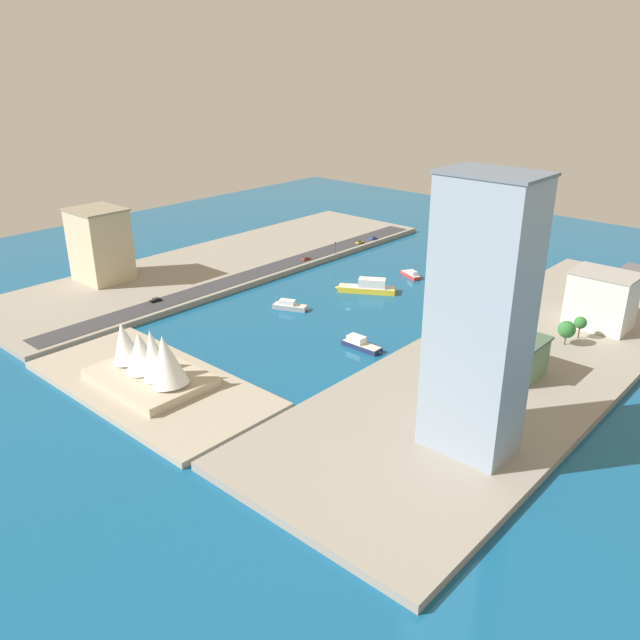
{
  "coord_description": "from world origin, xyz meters",
  "views": [
    {
      "loc": [
        -164.51,
        201.61,
        99.9
      ],
      "look_at": [
        -9.63,
        29.02,
        3.97
      ],
      "focal_mm": 36.25,
      "sensor_mm": 36.0,
      "label": 1
    }
  ],
  "objects": [
    {
      "name": "peninsula_point",
      "position": [
        -0.62,
        100.73,
        1.0
      ],
      "size": [
        87.85,
        41.52,
        2.0
      ],
      "primitive_type": "cube",
      "color": "#A89E89",
      "rests_on": "ground_plane"
    },
    {
      "name": "park_tree_cluster",
      "position": [
        -88.98,
        -18.06,
        8.47
      ],
      "size": [
        6.87,
        14.29,
        9.09
      ],
      "color": "brown",
      "rests_on": "quay_west"
    },
    {
      "name": "yacht_sleek_gray",
      "position": [
        14.21,
        21.46,
        1.53
      ],
      "size": [
        15.79,
        9.88,
        4.03
      ],
      "color": "#999EA3",
      "rests_on": "ground_plane"
    },
    {
      "name": "ground_plane",
      "position": [
        0.0,
        0.0,
        0.0
      ],
      "size": [
        440.0,
        440.0,
        0.0
      ],
      "primitive_type": "plane",
      "color": "#145684"
    },
    {
      "name": "tugboat_red",
      "position": [
        0.55,
        -47.96,
        1.26
      ],
      "size": [
        13.74,
        8.58,
        3.6
      ],
      "color": "red",
      "rests_on": "ground_plane"
    },
    {
      "name": "pickup_red",
      "position": [
        51.66,
        -28.49,
        3.36
      ],
      "size": [
        2.18,
        4.53,
        1.45
      ],
      "color": "black",
      "rests_on": "road_strip"
    },
    {
      "name": "suv_black",
      "position": [
        58.23,
        57.81,
        3.37
      ],
      "size": [
        2.15,
        4.84,
        1.51
      ],
      "color": "black",
      "rests_on": "road_strip"
    },
    {
      "name": "road_strip",
      "position": [
        54.85,
        0.0,
        2.55
      ],
      "size": [
        12.17,
        228.0,
        0.15
      ],
      "primitive_type": "cube",
      "color": "#38383D",
      "rests_on": "quay_east"
    },
    {
      "name": "hotel_broad_white",
      "position": [
        -90.94,
        -40.66,
        13.39
      ],
      "size": [
        23.39,
        17.26,
        21.77
      ],
      "color": "silver",
      "rests_on": "quay_west"
    },
    {
      "name": "taxi_yellow_cab",
      "position": [
        50.56,
        -70.58,
        3.41
      ],
      "size": [
        1.87,
        4.44,
        1.58
      ],
      "color": "black",
      "rests_on": "road_strip"
    },
    {
      "name": "patrol_launch_navy",
      "position": [
        -32.33,
        32.09,
        1.61
      ],
      "size": [
        16.77,
        4.8,
        4.29
      ],
      "color": "#1E284C",
      "rests_on": "ground_plane"
    },
    {
      "name": "quay_west",
      "position": [
        -81.54,
        0.0,
        1.24
      ],
      "size": [
        70.0,
        240.0,
        2.48
      ],
      "primitive_type": "cube",
      "color": "gray",
      "rests_on": "ground_plane"
    },
    {
      "name": "opera_landmark",
      "position": [
        -0.99,
        100.73,
        9.52
      ],
      "size": [
        38.5,
        26.85,
        19.77
      ],
      "color": "#BCAD93",
      "rests_on": "peninsula_point"
    },
    {
      "name": "barge_flat_brown",
      "position": [
        2.25,
        -92.26,
        1.13
      ],
      "size": [
        24.94,
        16.18,
        3.18
      ],
      "color": "brown",
      "rests_on": "ground_plane"
    },
    {
      "name": "terminal_long_green",
      "position": [
        -75.93,
        18.05,
        9.06
      ],
      "size": [
        36.38,
        16.2,
        13.1
      ],
      "color": "slate",
      "rests_on": "quay_west"
    },
    {
      "name": "office_block_beige",
      "position": [
        101.21,
        56.23,
        19.1
      ],
      "size": [
        24.19,
        21.17,
        33.17
      ],
      "color": "#C6B793",
      "rests_on": "quay_east"
    },
    {
      "name": "ferry_yellow_fast",
      "position": [
        2.53,
        -17.1,
        2.52
      ],
      "size": [
        25.75,
        18.61,
        6.58
      ],
      "color": "yellow",
      "rests_on": "ground_plane"
    },
    {
      "name": "tower_tall_glass",
      "position": [
        -95.47,
        65.4,
        38.94
      ],
      "size": [
        23.82,
        16.82,
        72.86
      ],
      "color": "#8C9EB2",
      "rests_on": "quay_west"
    },
    {
      "name": "quay_east",
      "position": [
        81.54,
        0.0,
        1.24
      ],
      "size": [
        70.0,
        240.0,
        2.48
      ],
      "primitive_type": "cube",
      "color": "gray",
      "rests_on": "ground_plane"
    },
    {
      "name": "traffic_light_waterfront",
      "position": [
        47.71,
        -46.86,
        6.82
      ],
      "size": [
        0.36,
        0.36,
        6.5
      ],
      "color": "black",
      "rests_on": "quay_east"
    },
    {
      "name": "hatchback_blue",
      "position": [
        50.13,
        -82.64,
        3.41
      ],
      "size": [
        1.92,
        4.35,
        1.6
      ],
      "color": "black",
      "rests_on": "road_strip"
    }
  ]
}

